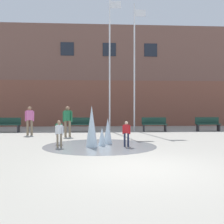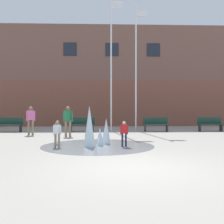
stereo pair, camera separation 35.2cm
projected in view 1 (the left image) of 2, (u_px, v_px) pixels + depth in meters
The scene contains 14 objects.
ground_plane at pixel (141, 168), 6.47m from camera, with size 100.00×100.00×0.00m, color #9E998E.
library_building at pixel (108, 79), 24.96m from camera, with size 36.00×6.05×8.56m.
splash_fountain at pixel (98, 133), 10.35m from camera, with size 4.45×4.45×1.59m.
park_bench_far_left at pixel (7, 125), 16.34m from camera, with size 1.60×0.44×0.91m.
park_bench_left_of_flagpoles at pixel (81, 124), 16.63m from camera, with size 1.60×0.44×0.91m.
park_bench_under_left_flagpole at pixel (154, 124), 16.88m from camera, with size 1.60×0.44×0.91m.
park_bench_center at pixel (208, 124), 17.18m from camera, with size 1.60×0.44×0.91m.
child_with_pink_shirt at pixel (59, 132), 9.89m from camera, with size 0.31×0.24×0.99m.
adult_watching at pixel (68, 119), 13.73m from camera, with size 0.50×0.38×1.59m.
teen_by_trashcan at pixel (30, 118), 14.46m from camera, with size 0.50×0.33×1.59m.
child_in_fountain at pixel (59, 130), 10.90m from camera, with size 0.31×0.24×0.99m.
child_running at pixel (126, 132), 10.11m from camera, with size 0.31×0.21×0.99m.
flagpole_left at pixel (110, 59), 17.25m from camera, with size 0.80×0.10×8.95m.
flagpole_right at pixel (135, 64), 17.36m from camera, with size 0.80×0.10×8.44m.
Camera 1 is at (-1.10, -6.40, 1.47)m, focal length 42.00 mm.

